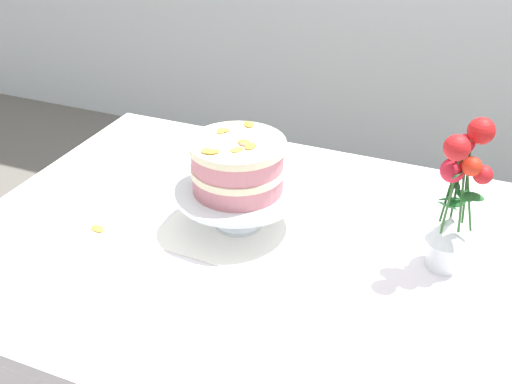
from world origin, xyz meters
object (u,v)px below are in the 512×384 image
Objects in this scene: dining_table at (264,282)px; layer_cake at (238,165)px; flower_vase at (455,204)px; cake_stand at (238,195)px.

layer_cake reaches higher than dining_table.
cake_stand is at bearing -176.91° from flower_vase.
flower_vase is at bearing 14.00° from dining_table.
flower_vase reaches higher than cake_stand.
flower_vase is at bearing 3.09° from cake_stand.
flower_vase is (0.47, 0.03, 0.07)m from cake_stand.
dining_table is 0.28m from layer_cake.
flower_vase is (0.37, 0.09, 0.25)m from dining_table.
layer_cake is at bearing -148.03° from cake_stand.
dining_table is 0.21m from cake_stand.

